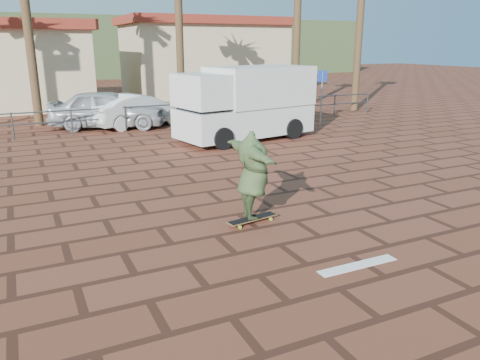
# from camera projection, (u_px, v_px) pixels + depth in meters

# --- Properties ---
(ground) EXTENTS (120.00, 120.00, 0.00)m
(ground) POSITION_uv_depth(u_px,v_px,m) (280.00, 245.00, 8.01)
(ground) COLOR brown
(ground) RESTS_ON ground
(paint_stripe) EXTENTS (1.40, 0.22, 0.01)m
(paint_stripe) POSITION_uv_depth(u_px,v_px,m) (358.00, 265.00, 7.26)
(paint_stripe) COLOR white
(paint_stripe) RESTS_ON ground
(guardrail) EXTENTS (24.06, 0.06, 1.00)m
(guardrail) POSITION_uv_depth(u_px,v_px,m) (125.00, 114.00, 18.22)
(guardrail) COLOR #47494F
(guardrail) RESTS_ON ground
(building_east) EXTENTS (10.60, 6.60, 5.00)m
(building_east) POSITION_uv_depth(u_px,v_px,m) (204.00, 56.00, 31.41)
(building_east) COLOR beige
(building_east) RESTS_ON ground
(hill_front) EXTENTS (70.00, 18.00, 6.00)m
(hill_front) POSITION_uv_depth(u_px,v_px,m) (47.00, 47.00, 50.50)
(hill_front) COLOR #384C28
(hill_front) RESTS_ON ground
(longboard) EXTENTS (1.09, 0.41, 0.10)m
(longboard) POSITION_uv_depth(u_px,v_px,m) (252.00, 219.00, 8.96)
(longboard) COLOR olive
(longboard) RESTS_ON ground
(skateboarder) EXTENTS (0.73, 2.12, 1.70)m
(skateboarder) POSITION_uv_depth(u_px,v_px,m) (253.00, 175.00, 8.72)
(skateboarder) COLOR #384B28
(skateboarder) RESTS_ON longboard
(campervan) EXTENTS (5.22, 2.94, 2.55)m
(campervan) POSITION_uv_depth(u_px,v_px,m) (246.00, 102.00, 16.61)
(campervan) COLOR silver
(campervan) RESTS_ON ground
(car_silver) EXTENTS (4.93, 3.26, 1.56)m
(car_silver) POSITION_uv_depth(u_px,v_px,m) (108.00, 109.00, 18.97)
(car_silver) COLOR #AAACB1
(car_silver) RESTS_ON ground
(car_white) EXTENTS (4.33, 2.61, 1.35)m
(car_white) POSITION_uv_depth(u_px,v_px,m) (139.00, 110.00, 19.42)
(car_white) COLOR silver
(car_white) RESTS_ON ground
(street_sign) EXTENTS (0.46, 0.08, 2.26)m
(street_sign) POSITION_uv_depth(u_px,v_px,m) (322.00, 87.00, 19.46)
(street_sign) COLOR gray
(street_sign) RESTS_ON ground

